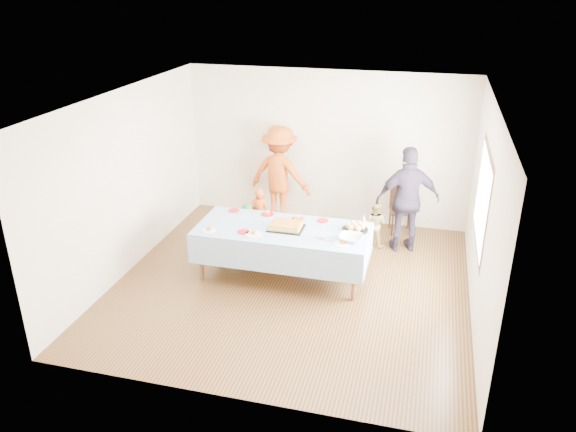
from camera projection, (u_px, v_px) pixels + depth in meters
name	position (u px, v px, depth m)	size (l,w,h in m)	color
ground	(292.00, 283.00, 8.20)	(5.00, 5.00, 0.00)	#482514
room_walls	(296.00, 168.00, 7.49)	(5.04, 5.04, 2.72)	beige
party_table	(283.00, 232.00, 8.12)	(2.50, 1.10, 0.78)	brown
birthday_cake	(286.00, 226.00, 8.07)	(0.50, 0.39, 0.09)	black
rolls_tray	(355.00, 227.00, 8.02)	(0.38, 0.38, 0.11)	black
punch_bowl	(351.00, 238.00, 7.71)	(0.33, 0.33, 0.08)	silver
party_hat	(364.00, 219.00, 8.21)	(0.09, 0.09, 0.16)	silver
fork_pile	(323.00, 236.00, 7.78)	(0.24, 0.18, 0.07)	white
plate_red_far_a	(234.00, 211.00, 8.69)	(0.17, 0.17, 0.01)	red
plate_red_far_b	(267.00, 214.00, 8.56)	(0.19, 0.19, 0.01)	red
plate_red_far_c	(298.00, 219.00, 8.39)	(0.19, 0.19, 0.01)	red
plate_red_far_d	(323.00, 221.00, 8.34)	(0.17, 0.17, 0.01)	red
plate_red_near	(243.00, 232.00, 7.97)	(0.18, 0.18, 0.01)	red
plate_white_left	(209.00, 230.00, 8.02)	(0.20, 0.20, 0.01)	white
plate_white_mid	(253.00, 234.00, 7.90)	(0.24, 0.24, 0.01)	white
plate_white_right	(342.00, 244.00, 7.63)	(0.22, 0.22, 0.01)	white
dining_chair	(401.00, 205.00, 9.71)	(0.44, 0.44, 0.86)	black
toddler_left	(260.00, 214.00, 9.38)	(0.34, 0.22, 0.92)	#CF4C19
toddler_mid	(248.00, 226.00, 9.12)	(0.38, 0.25, 0.77)	#246D2D
toddler_right	(375.00, 224.00, 9.21)	(0.37, 0.29, 0.77)	tan
adult_left	(280.00, 174.00, 9.99)	(1.13, 0.65, 1.75)	#BF4F17
adult_right	(408.00, 200.00, 8.88)	(1.02, 0.42, 1.74)	#302837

